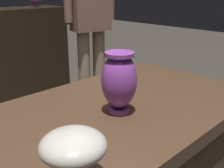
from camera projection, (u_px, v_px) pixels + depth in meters
The scene contains 4 objects.
vase_centerpiece at pixel (119, 81), 0.91m from camera, with size 0.12×0.12×0.21m.
vase_tall_behind at pixel (73, 147), 0.58m from camera, with size 0.14×0.14×0.13m.
shelf_vase_far_right at pixel (36, 0), 3.02m from camera, with size 0.12×0.12×0.10m.
visitor_near_right at pixel (90, 11), 2.37m from camera, with size 0.46×0.25×1.70m.
Camera 1 is at (-0.60, -0.64, 1.21)m, focal length 44.61 mm.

